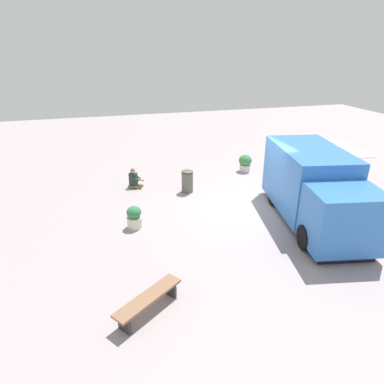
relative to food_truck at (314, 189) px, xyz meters
The scene contains 7 objects.
ground_plane 2.68m from the food_truck, 135.45° to the left, with size 40.00×40.00×0.00m, color #A29598.
food_truck is the anchor object (origin of this frame).
person_customer 7.39m from the food_truck, 139.94° to the left, with size 0.77×0.64×0.87m.
planter_flowering_near 5.38m from the food_truck, 91.40° to the left, with size 0.63×0.63×0.82m.
planter_flowering_far 6.20m from the food_truck, 169.37° to the left, with size 0.52×0.52×0.78m.
plaza_bench 6.94m from the food_truck, 154.57° to the right, with size 1.73×1.40×0.45m.
trash_bin 5.10m from the food_truck, 134.29° to the left, with size 0.49×0.49×0.96m.
Camera 1 is at (-5.23, -10.81, 5.69)m, focal length 31.71 mm.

